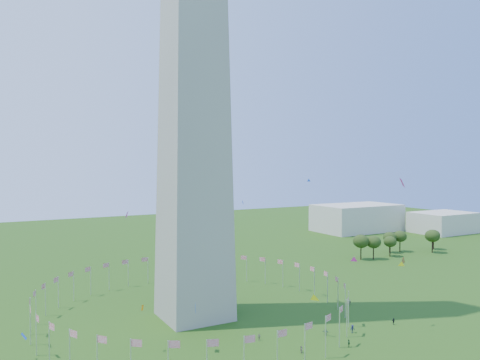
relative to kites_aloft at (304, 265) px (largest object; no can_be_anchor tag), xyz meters
name	(u,v)px	position (x,y,z in m)	size (l,w,h in m)	color
flag_ring	(194,300)	(-15.04, 28.00, -13.18)	(80.24, 80.24, 9.00)	silver
gov_building_east_a	(357,218)	(134.96, 128.00, -9.68)	(50.00, 30.00, 16.00)	beige
gov_building_east_b	(443,222)	(174.96, 98.00, -11.68)	(35.00, 25.00, 12.00)	beige
kites_aloft	(304,265)	(0.00, 0.00, 0.00)	(120.15, 76.43, 33.99)	#CC2699
tree_line_east	(397,244)	(98.65, 62.91, -12.79)	(53.48, 15.79, 10.52)	#304B19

